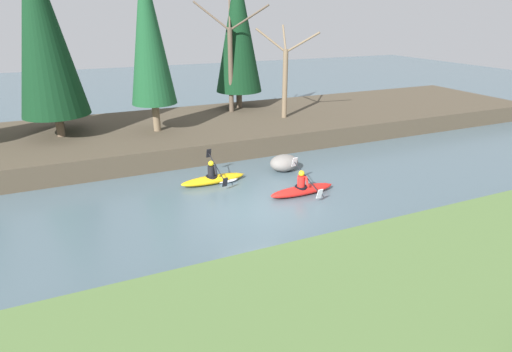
% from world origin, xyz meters
% --- Properties ---
extents(ground_plane, '(90.00, 90.00, 0.00)m').
position_xyz_m(ground_plane, '(0.00, 0.00, 0.00)').
color(ground_plane, '#4C606B').
extents(riverbank_near, '(44.00, 7.72, 0.74)m').
position_xyz_m(riverbank_near, '(0.00, -7.36, 0.37)').
color(riverbank_near, '#56753D').
rests_on(riverbank_near, ground).
extents(riverbank_far, '(44.00, 8.50, 0.98)m').
position_xyz_m(riverbank_far, '(0.00, 9.29, 0.49)').
color(riverbank_far, '#4C4233').
rests_on(riverbank_far, ground).
extents(conifer_tree_mid_left, '(2.78, 2.78, 6.28)m').
position_xyz_m(conifer_tree_mid_left, '(-6.46, 10.59, 4.63)').
color(conifer_tree_mid_left, brown).
rests_on(conifer_tree_mid_left, riverbank_far).
extents(conifer_tree_centre, '(3.07, 3.07, 8.90)m').
position_xyz_m(conifer_tree_centre, '(-6.44, 9.30, 5.95)').
color(conifer_tree_centre, brown).
rests_on(conifer_tree_centre, riverbank_far).
extents(conifer_tree_mid_right, '(2.21, 2.21, 8.16)m').
position_xyz_m(conifer_tree_mid_right, '(-1.93, 8.44, 5.74)').
color(conifer_tree_mid_right, '#7A664C').
rests_on(conifer_tree_mid_right, riverbank_far).
extents(conifer_tree_right, '(2.84, 2.84, 8.35)m').
position_xyz_m(conifer_tree_right, '(3.90, 11.92, 5.67)').
color(conifer_tree_right, brown).
rests_on(conifer_tree_right, riverbank_far).
extents(bare_tree_upstream, '(3.55, 3.51, 6.44)m').
position_xyz_m(bare_tree_upstream, '(3.10, 11.14, 4.02)').
color(bare_tree_upstream, brown).
rests_on(bare_tree_upstream, riverbank_far).
extents(bare_tree_mid_upstream, '(2.79, 2.76, 5.00)m').
position_xyz_m(bare_tree_mid_upstream, '(5.36, 8.46, 3.34)').
color(bare_tree_mid_upstream, '#7A664C').
rests_on(bare_tree_mid_upstream, riverbank_far).
extents(kayaker_lead, '(2.78, 2.07, 1.20)m').
position_xyz_m(kayaker_lead, '(2.14, 0.51, 0.22)').
color(kayaker_lead, red).
rests_on(kayaker_lead, ground).
extents(kayaker_middle, '(2.78, 2.07, 1.20)m').
position_xyz_m(kayaker_middle, '(-0.62, 2.92, 0.20)').
color(kayaker_middle, yellow).
rests_on(kayaker_middle, ground).
extents(boulder_midstream, '(1.31, 1.02, 0.74)m').
position_xyz_m(boulder_midstream, '(2.64, 3.06, 0.37)').
color(boulder_midstream, gray).
rests_on(boulder_midstream, ground).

